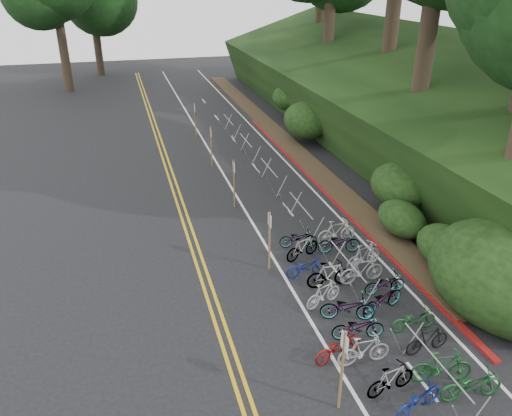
{
  "coord_description": "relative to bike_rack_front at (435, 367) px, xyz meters",
  "views": [
    {
      "loc": [
        -4.43,
        -11.2,
        10.72
      ],
      "look_at": [
        0.87,
        7.93,
        1.3
      ],
      "focal_mm": 35.0,
      "sensor_mm": 36.0,
      "label": 1
    }
  ],
  "objects": [
    {
      "name": "ground",
      "position": [
        -3.14,
        2.37,
        -0.86
      ],
      "size": [
        120.0,
        120.0,
        0.0
      ],
      "primitive_type": "plane",
      "color": "black",
      "rests_on": "ground"
    },
    {
      "name": "road_markings",
      "position": [
        -2.51,
        12.47,
        -0.85
      ],
      "size": [
        7.47,
        80.0,
        0.01
      ],
      "color": "gold",
      "rests_on": "ground"
    },
    {
      "name": "red_curb",
      "position": [
        2.56,
        14.37,
        -0.81
      ],
      "size": [
        0.25,
        28.0,
        0.1
      ],
      "primitive_type": "cube",
      "color": "maroon",
      "rests_on": "ground"
    },
    {
      "name": "embankment",
      "position": [
        9.82,
        21.41,
        1.71
      ],
      "size": [
        14.3,
        48.14,
        9.11
      ],
      "color": "black",
      "rests_on": "ground"
    },
    {
      "name": "bike_rack_front",
      "position": [
        0.0,
        0.0,
        0.0
      ],
      "size": [
        1.13,
        3.21,
        1.15
      ],
      "color": "#9FA0A2",
      "rests_on": "ground"
    },
    {
      "name": "bike_racks_rest",
      "position": [
        -0.14,
        15.37,
        -0.0
      ],
      "size": [
        1.14,
        23.0,
        1.17
      ],
      "color": "#9FA0A2",
      "rests_on": "ground"
    },
    {
      "name": "signpost_near",
      "position": [
        -2.76,
        0.14,
        0.62
      ],
      "size": [
        0.08,
        0.4,
        2.59
      ],
      "color": "brown",
      "rests_on": "ground"
    },
    {
      "name": "signposts_rest",
      "position": [
        -2.54,
        16.37,
        0.57
      ],
      "size": [
        0.08,
        18.4,
        2.5
      ],
      "color": "brown",
      "rests_on": "ground"
    },
    {
      "name": "bike_front",
      "position": [
        -2.01,
        1.91,
        -0.41
      ],
      "size": [
        1.0,
        1.8,
        0.9
      ],
      "primitive_type": "imported",
      "rotation": [
        0.0,
        0.0,
        1.82
      ],
      "color": "maroon",
      "rests_on": "ground"
    },
    {
      "name": "bike_valet",
      "position": [
        -0.08,
        4.08,
        -0.37
      ],
      "size": [
        3.5,
        11.0,
        1.1
      ],
      "color": "navy",
      "rests_on": "ground"
    }
  ]
}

